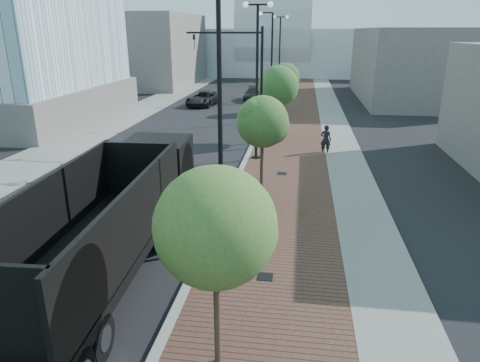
# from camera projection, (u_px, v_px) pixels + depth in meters

# --- Properties ---
(sidewalk) EXTENTS (7.00, 140.00, 0.12)m
(sidewalk) POSITION_uv_depth(u_px,v_px,m) (303.00, 111.00, 44.06)
(sidewalk) COLOR #4C2D23
(sidewalk) RESTS_ON ground
(concrete_strip) EXTENTS (2.40, 140.00, 0.13)m
(concrete_strip) POSITION_uv_depth(u_px,v_px,m) (331.00, 111.00, 43.70)
(concrete_strip) COLOR slate
(concrete_strip) RESTS_ON ground
(curb) EXTENTS (0.30, 140.00, 0.14)m
(curb) POSITION_uv_depth(u_px,v_px,m) (269.00, 110.00, 44.52)
(curb) COLOR gray
(curb) RESTS_ON ground
(west_sidewalk) EXTENTS (4.00, 140.00, 0.12)m
(west_sidewalk) POSITION_uv_depth(u_px,v_px,m) (147.00, 107.00, 46.25)
(west_sidewalk) COLOR slate
(west_sidewalk) RESTS_ON ground
(dump_truck) EXTENTS (3.35, 13.83, 3.71)m
(dump_truck) POSITION_uv_depth(u_px,v_px,m) (134.00, 204.00, 16.39)
(dump_truck) COLOR black
(dump_truck) RESTS_ON ground
(white_sedan) EXTENTS (2.44, 5.01, 1.58)m
(white_sedan) POSITION_uv_depth(u_px,v_px,m) (135.00, 173.00, 22.51)
(white_sedan) COLOR silver
(white_sedan) RESTS_ON ground
(dark_car_mid) EXTENTS (3.35, 5.78, 1.51)m
(dark_car_mid) POSITION_uv_depth(u_px,v_px,m) (203.00, 99.00, 47.23)
(dark_car_mid) COLOR black
(dark_car_mid) RESTS_ON ground
(dark_car_far) EXTENTS (2.10, 5.05, 1.46)m
(dark_car_far) POSITION_uv_depth(u_px,v_px,m) (254.00, 94.00, 50.66)
(dark_car_far) COLOR black
(dark_car_far) RESTS_ON ground
(pedestrian) EXTENTS (0.79, 0.61, 1.94)m
(pedestrian) POSITION_uv_depth(u_px,v_px,m) (326.00, 140.00, 28.57)
(pedestrian) COLOR black
(pedestrian) RESTS_ON ground
(streetlight_1) EXTENTS (1.44, 0.56, 9.21)m
(streetlight_1) POSITION_uv_depth(u_px,v_px,m) (217.00, 135.00, 14.99)
(streetlight_1) COLOR black
(streetlight_1) RESTS_ON ground
(streetlight_2) EXTENTS (1.72, 0.56, 9.28)m
(streetlight_2) POSITION_uv_depth(u_px,v_px,m) (257.00, 82.00, 26.05)
(streetlight_2) COLOR black
(streetlight_2) RESTS_ON ground
(streetlight_3) EXTENTS (1.44, 0.56, 9.21)m
(streetlight_3) POSITION_uv_depth(u_px,v_px,m) (270.00, 72.00, 37.44)
(streetlight_3) COLOR black
(streetlight_3) RESTS_ON ground
(streetlight_4) EXTENTS (1.72, 0.56, 9.28)m
(streetlight_4) POSITION_uv_depth(u_px,v_px,m) (279.00, 58.00, 48.50)
(streetlight_4) COLOR black
(streetlight_4) RESTS_ON ground
(traffic_mast) EXTENTS (5.09, 0.20, 8.00)m
(traffic_mast) POSITION_uv_depth(u_px,v_px,m) (248.00, 74.00, 28.92)
(traffic_mast) COLOR black
(traffic_mast) RESTS_ON ground
(tree_0) EXTENTS (2.72, 2.72, 5.07)m
(tree_0) POSITION_uv_depth(u_px,v_px,m) (218.00, 227.00, 9.45)
(tree_0) COLOR #382619
(tree_0) RESTS_ON ground
(tree_1) EXTENTS (2.41, 2.37, 5.02)m
(tree_1) POSITION_uv_depth(u_px,v_px,m) (264.00, 122.00, 19.71)
(tree_1) COLOR #382619
(tree_1) RESTS_ON ground
(tree_2) EXTENTS (2.87, 2.87, 5.45)m
(tree_2) POSITION_uv_depth(u_px,v_px,m) (279.00, 86.00, 30.87)
(tree_2) COLOR #382619
(tree_2) RESTS_ON ground
(tree_3) EXTENTS (2.80, 2.80, 4.80)m
(tree_3) POSITION_uv_depth(u_px,v_px,m) (286.00, 78.00, 42.30)
(tree_3) COLOR #382619
(tree_3) RESTS_ON ground
(tower_podium) EXTENTS (19.00, 19.00, 3.00)m
(tower_podium) POSITION_uv_depth(u_px,v_px,m) (0.00, 103.00, 39.76)
(tower_podium) COLOR #625B58
(tower_podium) RESTS_ON ground
(convention_center) EXTENTS (50.00, 30.00, 50.00)m
(convention_center) POSITION_uv_depth(u_px,v_px,m) (277.00, 40.00, 84.95)
(convention_center) COLOR #AFB7BA
(convention_center) RESTS_ON ground
(commercial_block_nw) EXTENTS (14.00, 20.00, 10.00)m
(commercial_block_nw) POSITION_uv_depth(u_px,v_px,m) (145.00, 50.00, 64.28)
(commercial_block_nw) COLOR #69625E
(commercial_block_nw) RESTS_ON ground
(commercial_block_ne) EXTENTS (12.00, 22.00, 8.00)m
(commercial_block_ne) POSITION_uv_depth(u_px,v_px,m) (414.00, 65.00, 50.47)
(commercial_block_ne) COLOR #615A57
(commercial_block_ne) RESTS_ON ground
(utility_cover_1) EXTENTS (0.50, 0.50, 0.02)m
(utility_cover_1) POSITION_uv_depth(u_px,v_px,m) (265.00, 277.00, 14.24)
(utility_cover_1) COLOR black
(utility_cover_1) RESTS_ON sidewalk
(utility_cover_2) EXTENTS (0.50, 0.50, 0.02)m
(utility_cover_2) POSITION_uv_depth(u_px,v_px,m) (282.00, 173.00, 24.53)
(utility_cover_2) COLOR black
(utility_cover_2) RESTS_ON sidewalk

